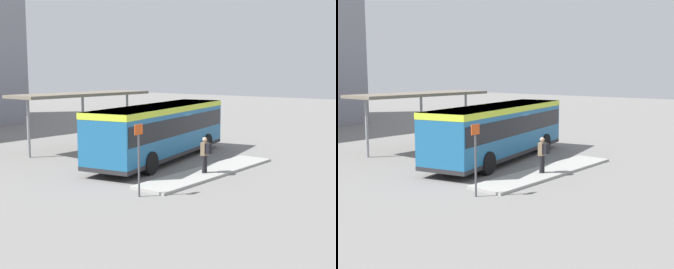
% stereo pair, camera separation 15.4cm
% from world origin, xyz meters
% --- Properties ---
extents(ground_plane, '(120.00, 120.00, 0.00)m').
position_xyz_m(ground_plane, '(0.00, 0.00, 0.00)').
color(ground_plane, slate).
extents(curb_island, '(9.05, 1.80, 0.12)m').
position_xyz_m(curb_island, '(-1.12, -3.87, 0.06)').
color(curb_island, '#9E9E99').
rests_on(curb_island, ground_plane).
extents(city_bus, '(11.51, 4.85, 2.96)m').
position_xyz_m(city_bus, '(0.01, 0.00, 1.74)').
color(city_bus, '#1E6093').
rests_on(city_bus, ground_plane).
extents(pedestrian_waiting, '(0.42, 0.44, 1.66)m').
position_xyz_m(pedestrian_waiting, '(-1.64, -3.97, 1.07)').
color(pedestrian_waiting, '#232328').
rests_on(pedestrian_waiting, curb_island).
extents(bicycle_black, '(0.48, 1.55, 0.67)m').
position_xyz_m(bicycle_black, '(9.16, 4.76, 0.34)').
color(bicycle_black, black).
rests_on(bicycle_black, ground_plane).
extents(bicycle_blue, '(0.48, 1.55, 0.67)m').
position_xyz_m(bicycle_blue, '(9.25, 5.51, 0.34)').
color(bicycle_blue, black).
rests_on(bicycle_blue, ground_plane).
extents(station_shelter, '(9.30, 2.67, 3.45)m').
position_xyz_m(station_shelter, '(-0.07, 6.23, 3.27)').
color(station_shelter, '#706656').
rests_on(station_shelter, ground_plane).
extents(potted_planter_near_shelter, '(0.74, 0.74, 1.27)m').
position_xyz_m(potted_planter_near_shelter, '(0.84, 4.01, 0.67)').
color(potted_planter_near_shelter, slate).
rests_on(potted_planter_near_shelter, ground_plane).
extents(platform_sign, '(0.44, 0.08, 2.80)m').
position_xyz_m(platform_sign, '(-6.30, -4.07, 1.56)').
color(platform_sign, '#4C4C51').
rests_on(platform_sign, ground_plane).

